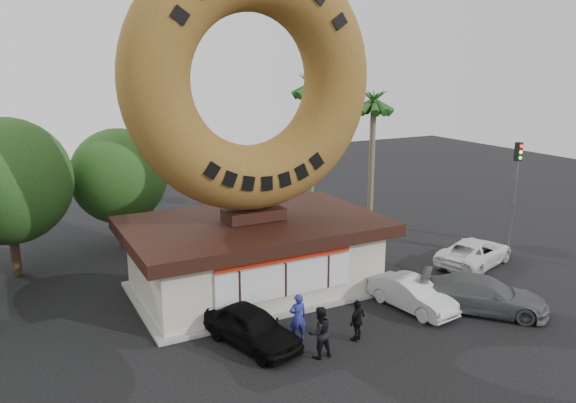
% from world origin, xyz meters
% --- Properties ---
extents(ground, '(90.00, 90.00, 0.00)m').
position_xyz_m(ground, '(0.00, 0.00, 0.00)').
color(ground, black).
rests_on(ground, ground).
extents(donut_shop, '(11.20, 7.20, 3.80)m').
position_xyz_m(donut_shop, '(0.00, 5.98, 1.77)').
color(donut_shop, beige).
rests_on(donut_shop, ground).
extents(giant_donut, '(11.04, 2.82, 11.04)m').
position_xyz_m(giant_donut, '(0.00, 6.00, 9.32)').
color(giant_donut, brown).
rests_on(giant_donut, donut_shop).
extents(tree_west, '(6.00, 6.00, 7.65)m').
position_xyz_m(tree_west, '(-9.50, 13.00, 4.64)').
color(tree_west, '#473321').
rests_on(tree_west, ground).
extents(tree_mid, '(5.20, 5.20, 6.63)m').
position_xyz_m(tree_mid, '(-4.00, 15.00, 4.02)').
color(tree_mid, '#473321').
rests_on(tree_mid, ground).
extents(palm_near, '(2.60, 2.60, 9.75)m').
position_xyz_m(palm_near, '(7.50, 14.00, 8.41)').
color(palm_near, '#726651').
rests_on(palm_near, ground).
extents(palm_far, '(2.60, 2.60, 8.75)m').
position_xyz_m(palm_far, '(11.00, 12.50, 7.48)').
color(palm_far, '#726651').
rests_on(palm_far, ground).
extents(street_lamp, '(2.11, 0.20, 8.00)m').
position_xyz_m(street_lamp, '(-1.86, 16.00, 4.48)').
color(street_lamp, '#59595E').
rests_on(street_lamp, ground).
extents(traffic_signal, '(0.30, 0.38, 6.07)m').
position_xyz_m(traffic_signal, '(14.00, 3.99, 3.87)').
color(traffic_signal, '#59595E').
rests_on(traffic_signal, ground).
extents(person_left, '(0.73, 0.54, 1.83)m').
position_xyz_m(person_left, '(-0.54, 0.88, 0.91)').
color(person_left, navy).
rests_on(person_left, ground).
extents(person_center, '(0.92, 0.72, 1.89)m').
position_xyz_m(person_center, '(-0.47, -0.56, 0.94)').
color(person_center, black).
rests_on(person_center, ground).
extents(person_right, '(1.01, 0.75, 1.59)m').
position_xyz_m(person_right, '(1.41, -0.15, 0.80)').
color(person_right, black).
rests_on(person_right, ground).
extents(car_black, '(2.83, 4.52, 1.43)m').
position_xyz_m(car_black, '(-2.20, 1.32, 0.72)').
color(car_black, black).
rests_on(car_black, ground).
extents(car_silver, '(1.96, 4.16, 1.32)m').
position_xyz_m(car_silver, '(4.98, 1.06, 0.66)').
color(car_silver, '#B7B8BD').
rests_on(car_silver, ground).
extents(car_grey, '(4.95, 5.06, 1.46)m').
position_xyz_m(car_grey, '(7.47, -0.47, 0.73)').
color(car_grey, '#595C5E').
rests_on(car_grey, ground).
extents(car_white, '(5.36, 3.72, 1.36)m').
position_xyz_m(car_white, '(11.22, 3.73, 0.68)').
color(car_white, silver).
rests_on(car_white, ground).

